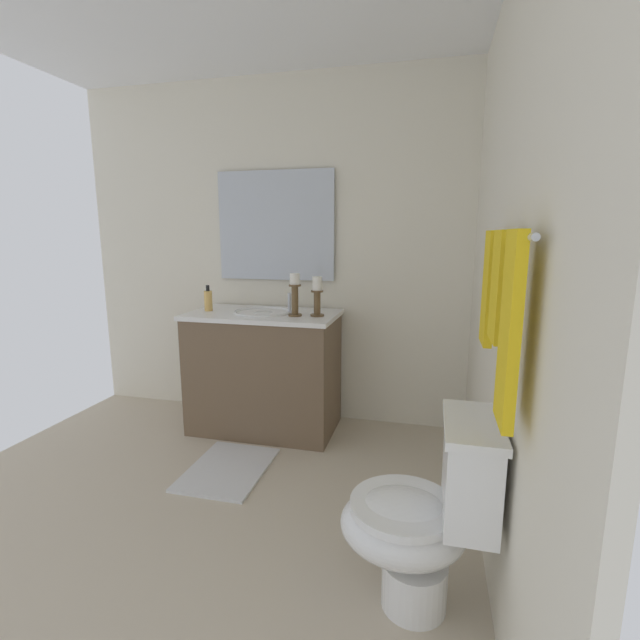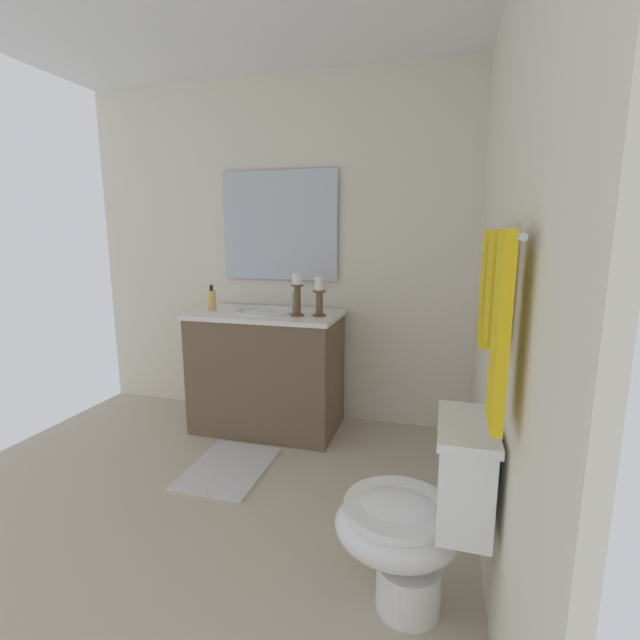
# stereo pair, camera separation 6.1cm
# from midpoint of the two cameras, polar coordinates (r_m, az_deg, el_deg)

# --- Properties ---
(floor) EXTENTS (2.51, 2.91, 0.02)m
(floor) POSITION_cam_midpoint_polar(r_m,az_deg,el_deg) (2.66, -16.30, -20.88)
(floor) COLOR beige
(floor) RESTS_ON ground
(wall_back) EXTENTS (2.51, 0.04, 2.45)m
(wall_back) POSITION_cam_midpoint_polar(r_m,az_deg,el_deg) (1.95, 21.61, 5.90)
(wall_back) COLOR silver
(wall_back) RESTS_ON ground
(wall_left) EXTENTS (0.04, 2.91, 2.45)m
(wall_left) POSITION_cam_midpoint_polar(r_m,az_deg,el_deg) (3.40, -6.69, 8.34)
(wall_left) COLOR silver
(wall_left) RESTS_ON ground
(vanity_cabinet) EXTENTS (0.58, 1.03, 0.84)m
(vanity_cabinet) POSITION_cam_midpoint_polar(r_m,az_deg,el_deg) (3.22, -7.54, -6.39)
(vanity_cabinet) COLOR brown
(vanity_cabinet) RESTS_ON ground
(sink_basin) EXTENTS (0.40, 0.40, 0.24)m
(sink_basin) POSITION_cam_midpoint_polar(r_m,az_deg,el_deg) (3.13, -7.69, 0.25)
(sink_basin) COLOR white
(sink_basin) RESTS_ON vanity_cabinet
(mirror) EXTENTS (0.02, 0.87, 0.77)m
(mirror) POSITION_cam_midpoint_polar(r_m,az_deg,el_deg) (3.34, -6.18, 11.71)
(mirror) COLOR silver
(candle_holder_tall) EXTENTS (0.09, 0.09, 0.26)m
(candle_holder_tall) POSITION_cam_midpoint_polar(r_m,az_deg,el_deg) (2.94, -0.95, 3.13)
(candle_holder_tall) COLOR brown
(candle_holder_tall) RESTS_ON vanity_cabinet
(candle_holder_short) EXTENTS (0.09, 0.09, 0.28)m
(candle_holder_short) POSITION_cam_midpoint_polar(r_m,az_deg,el_deg) (2.95, -3.77, 3.32)
(candle_holder_short) COLOR brown
(candle_holder_short) RESTS_ON vanity_cabinet
(soap_bottle) EXTENTS (0.06, 0.06, 0.18)m
(soap_bottle) POSITION_cam_midpoint_polar(r_m,az_deg,el_deg) (3.26, -14.43, 2.42)
(soap_bottle) COLOR #E5B259
(soap_bottle) RESTS_ON vanity_cabinet
(toilet) EXTENTS (0.39, 0.54, 0.75)m
(toilet) POSITION_cam_midpoint_polar(r_m,az_deg,el_deg) (1.80, 11.72, -23.18)
(toilet) COLOR white
(toilet) RESTS_ON ground
(towel_bar) EXTENTS (0.80, 0.02, 0.02)m
(towel_bar) POSITION_cam_midpoint_polar(r_m,az_deg,el_deg) (1.54, 21.64, 9.78)
(towel_bar) COLOR silver
(towel_near_vanity) EXTENTS (0.17, 0.03, 0.43)m
(towel_near_vanity) POSITION_cam_midpoint_polar(r_m,az_deg,el_deg) (1.81, 19.59, 3.80)
(towel_near_vanity) COLOR yellow
(towel_near_vanity) RESTS_ON towel_bar
(towel_center) EXTENTS (0.18, 0.03, 0.35)m
(towel_center) POSITION_cam_midpoint_polar(r_m,az_deg,el_deg) (1.54, 20.57, 4.00)
(towel_center) COLOR yellow
(towel_center) RESTS_ON towel_bar
(towel_near_corner) EXTENTS (0.18, 0.03, 0.53)m
(towel_near_corner) POSITION_cam_midpoint_polar(r_m,az_deg,el_deg) (1.30, 21.58, -1.17)
(towel_near_corner) COLOR yellow
(towel_near_corner) RESTS_ON towel_bar
(bath_mat) EXTENTS (0.60, 0.44, 0.02)m
(bath_mat) POSITION_cam_midpoint_polar(r_m,az_deg,el_deg) (2.85, -12.15, -17.88)
(bath_mat) COLOR silver
(bath_mat) RESTS_ON ground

